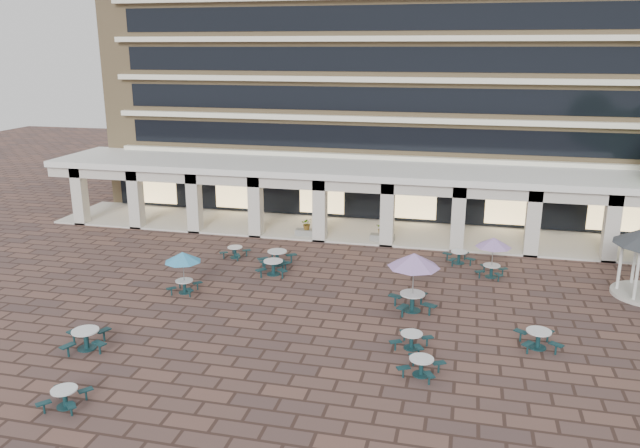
# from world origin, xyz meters

# --- Properties ---
(ground) EXTENTS (120.00, 120.00, 0.00)m
(ground) POSITION_xyz_m (0.00, 0.00, 0.00)
(ground) COLOR brown
(ground) RESTS_ON ground
(apartment_building) EXTENTS (40.00, 15.50, 25.20)m
(apartment_building) POSITION_xyz_m (0.00, 25.47, 12.60)
(apartment_building) COLOR #A2865B
(apartment_building) RESTS_ON ground
(retail_arcade) EXTENTS (42.00, 6.60, 4.40)m
(retail_arcade) POSITION_xyz_m (0.00, 14.80, 3.00)
(retail_arcade) COLOR white
(retail_arcade) RESTS_ON ground
(picnic_table_0) EXTENTS (2.23, 2.23, 0.81)m
(picnic_table_0) POSITION_xyz_m (-7.89, -4.10, 0.48)
(picnic_table_0) COLOR #123538
(picnic_table_0) RESTS_ON ground
(picnic_table_2) EXTENTS (1.82, 1.82, 0.69)m
(picnic_table_2) POSITION_xyz_m (5.44, -3.11, 0.41)
(picnic_table_2) COLOR #123538
(picnic_table_2) RESTS_ON ground
(picnic_table_3) EXTENTS (1.76, 1.76, 0.67)m
(picnic_table_3) POSITION_xyz_m (4.88, -1.04, 0.40)
(picnic_table_3) COLOR #123538
(picnic_table_3) RESTS_ON ground
(picnic_table_4) EXTENTS (1.82, 1.82, 2.11)m
(picnic_table_4) POSITION_xyz_m (-6.63, 2.34, 1.79)
(picnic_table_4) COLOR #123538
(picnic_table_4) RESTS_ON ground
(picnic_table_5) EXTENTS (1.58, 1.58, 0.66)m
(picnic_table_5) POSITION_xyz_m (-6.12, -8.04, 0.40)
(picnic_table_5) COLOR #123538
(picnic_table_5) RESTS_ON ground
(picnic_table_6) EXTENTS (2.41, 2.41, 2.78)m
(picnic_table_6) POSITION_xyz_m (4.57, 2.73, 2.36)
(picnic_table_6) COLOR #123538
(picnic_table_6) RESTS_ON ground
(picnic_table_7) EXTENTS (1.89, 1.89, 0.75)m
(picnic_table_7) POSITION_xyz_m (9.87, 0.19, 0.45)
(picnic_table_7) COLOR #123538
(picnic_table_7) RESTS_ON ground
(picnic_table_8) EXTENTS (1.66, 1.66, 0.65)m
(picnic_table_8) POSITION_xyz_m (-6.12, 8.01, 0.39)
(picnic_table_8) COLOR #123538
(picnic_table_8) RESTS_ON ground
(picnic_table_9) EXTENTS (2.00, 2.00, 0.81)m
(picnic_table_9) POSITION_xyz_m (-3.38, 7.38, 0.49)
(picnic_table_9) COLOR #123538
(picnic_table_9) RESTS_ON ground
(picnic_table_11) EXTENTS (1.88, 1.88, 2.17)m
(picnic_table_11) POSITION_xyz_m (8.24, 8.13, 1.84)
(picnic_table_11) COLOR #123538
(picnic_table_11) RESTS_ON ground
(picnic_table_12) EXTENTS (1.92, 1.92, 0.78)m
(picnic_table_12) POSITION_xyz_m (-3.12, 5.84, 0.47)
(picnic_table_12) COLOR #123538
(picnic_table_12) RESTS_ON ground
(picnic_table_13) EXTENTS (1.87, 1.87, 0.70)m
(picnic_table_13) POSITION_xyz_m (6.52, 10.00, 0.42)
(picnic_table_13) COLOR #123538
(picnic_table_13) RESTS_ON ground
(planter_left) EXTENTS (1.50, 0.76, 1.28)m
(planter_left) POSITION_xyz_m (-3.08, 12.90, 0.52)
(planter_left) COLOR gray
(planter_left) RESTS_ON ground
(planter_right) EXTENTS (1.50, 0.86, 1.31)m
(planter_right) POSITION_xyz_m (1.78, 12.90, 0.55)
(planter_right) COLOR gray
(planter_right) RESTS_ON ground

